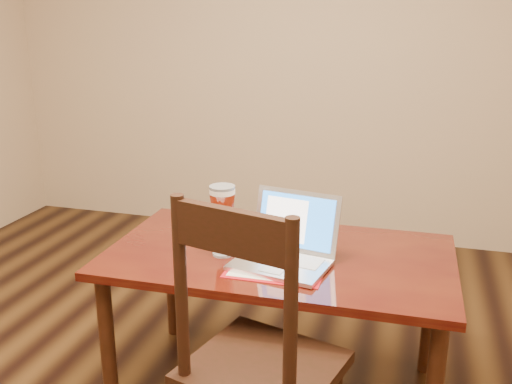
# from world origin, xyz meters

# --- Properties ---
(dining_table) EXTENTS (1.42, 0.81, 0.95)m
(dining_table) POSITION_xyz_m (0.33, 0.54, 0.60)
(dining_table) COLOR #481509
(dining_table) RESTS_ON ground
(dining_chair) EXTENTS (0.57, 0.55, 1.10)m
(dining_chair) POSITION_xyz_m (0.41, -0.03, 0.52)
(dining_chair) COLOR black
(dining_chair) RESTS_ON ground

